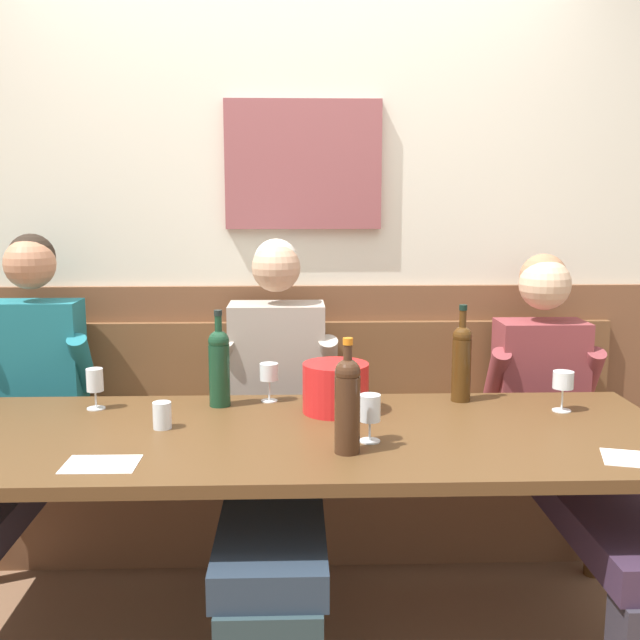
# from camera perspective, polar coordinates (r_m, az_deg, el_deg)

# --- Properties ---
(room_wall_back) EXTENTS (6.80, 0.12, 2.80)m
(room_wall_back) POSITION_cam_1_polar(r_m,az_deg,el_deg) (3.34, -2.46, 7.93)
(room_wall_back) COLOR silver
(room_wall_back) RESTS_ON ground
(wood_wainscot_panel) EXTENTS (6.80, 0.03, 1.10)m
(wood_wainscot_panel) POSITION_cam_1_polar(r_m,az_deg,el_deg) (3.42, -2.38, -6.56)
(wood_wainscot_panel) COLOR brown
(wood_wainscot_panel) RESTS_ON ground
(wall_bench) EXTENTS (2.86, 0.42, 0.94)m
(wall_bench) POSITION_cam_1_polar(r_m,az_deg,el_deg) (3.30, -2.37, -12.03)
(wall_bench) COLOR brown
(wall_bench) RESTS_ON ground
(dining_table) EXTENTS (2.56, 0.91, 0.73)m
(dining_table) POSITION_cam_1_polar(r_m,az_deg,el_deg) (2.50, -2.56, -9.89)
(dining_table) COLOR #4F341B
(dining_table) RESTS_ON ground
(person_center_right_seat) EXTENTS (0.47, 1.34, 1.34)m
(person_center_right_seat) POSITION_cam_1_polar(r_m,az_deg,el_deg) (3.01, -22.78, -7.67)
(person_center_right_seat) COLOR #362C41
(person_center_right_seat) RESTS_ON ground
(person_left_seat) EXTENTS (0.50, 1.34, 1.32)m
(person_left_seat) POSITION_cam_1_polar(r_m,az_deg,el_deg) (2.83, -3.42, -8.19)
(person_left_seat) COLOR #24363B
(person_left_seat) RESTS_ON ground
(person_right_seat) EXTENTS (0.47, 1.34, 1.25)m
(person_right_seat) POSITION_cam_1_polar(r_m,az_deg,el_deg) (3.01, 18.46, -7.92)
(person_right_seat) COLOR #2E2B34
(person_right_seat) RESTS_ON ground
(ice_bucket) EXTENTS (0.23, 0.23, 0.18)m
(ice_bucket) POSITION_cam_1_polar(r_m,az_deg,el_deg) (2.67, 1.20, -5.16)
(ice_bucket) COLOR red
(ice_bucket) RESTS_ON dining_table
(wine_bottle_clear_water) EXTENTS (0.07, 0.07, 0.36)m
(wine_bottle_clear_water) POSITION_cam_1_polar(r_m,az_deg,el_deg) (2.84, 10.70, -3.02)
(wine_bottle_clear_water) COLOR #44290E
(wine_bottle_clear_water) RESTS_ON dining_table
(wine_bottle_amber_mid) EXTENTS (0.08, 0.08, 0.35)m
(wine_bottle_amber_mid) POSITION_cam_1_polar(r_m,az_deg,el_deg) (2.75, -7.66, -3.41)
(wine_bottle_amber_mid) COLOR #163C25
(wine_bottle_amber_mid) RESTS_ON dining_table
(wine_bottle_green_tall) EXTENTS (0.08, 0.08, 0.35)m
(wine_bottle_green_tall) POSITION_cam_1_polar(r_m,az_deg,el_deg) (2.24, 2.10, -6.27)
(wine_bottle_green_tall) COLOR #3C2416
(wine_bottle_green_tall) RESTS_ON dining_table
(wine_glass_near_bucket) EXTENTS (0.07, 0.07, 0.14)m
(wine_glass_near_bucket) POSITION_cam_1_polar(r_m,az_deg,el_deg) (2.80, -3.89, -4.06)
(wine_glass_near_bucket) COLOR silver
(wine_glass_near_bucket) RESTS_ON dining_table
(wine_glass_center_front) EXTENTS (0.07, 0.07, 0.14)m
(wine_glass_center_front) POSITION_cam_1_polar(r_m,az_deg,el_deg) (2.81, 17.97, -4.53)
(wine_glass_center_front) COLOR silver
(wine_glass_center_front) RESTS_ON dining_table
(wine_glass_left_end) EXTENTS (0.07, 0.07, 0.15)m
(wine_glass_left_end) POSITION_cam_1_polar(r_m,az_deg,el_deg) (2.82, -16.72, -4.58)
(wine_glass_left_end) COLOR silver
(wine_glass_left_end) RESTS_ON dining_table
(wine_glass_by_bottle) EXTENTS (0.07, 0.07, 0.15)m
(wine_glass_by_bottle) POSITION_cam_1_polar(r_m,az_deg,el_deg) (2.36, 3.80, -6.88)
(wine_glass_by_bottle) COLOR silver
(wine_glass_by_bottle) RESTS_ON dining_table
(water_tumbler_right) EXTENTS (0.06, 0.06, 0.09)m
(water_tumbler_right) POSITION_cam_1_polar(r_m,az_deg,el_deg) (2.55, -11.89, -7.09)
(water_tumbler_right) COLOR silver
(water_tumbler_right) RESTS_ON dining_table
(tasting_sheet_left_guest) EXTENTS (0.21, 0.15, 0.00)m
(tasting_sheet_left_guest) POSITION_cam_1_polar(r_m,az_deg,el_deg) (2.28, -16.30, -10.46)
(tasting_sheet_left_guest) COLOR white
(tasting_sheet_left_guest) RESTS_ON dining_table
(tasting_sheet_right_guest) EXTENTS (0.24, 0.20, 0.00)m
(tasting_sheet_right_guest) POSITION_cam_1_polar(r_m,az_deg,el_deg) (2.41, 23.14, -9.70)
(tasting_sheet_right_guest) COLOR white
(tasting_sheet_right_guest) RESTS_ON dining_table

